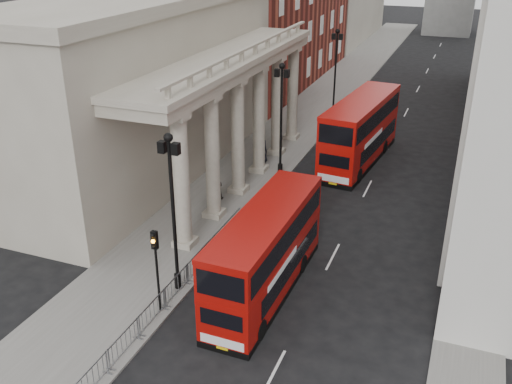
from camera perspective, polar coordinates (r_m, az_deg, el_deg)
name	(u,v)px	position (r m, az deg, el deg)	size (l,w,h in m)	color
ground	(148,339)	(26.95, -10.74, -14.27)	(260.00, 260.00, 0.00)	black
sidewalk_west	(291,131)	(52.42, 3.50, 6.10)	(6.00, 140.00, 0.12)	slate
sidewalk_east	(483,154)	(50.26, 21.72, 3.50)	(3.00, 140.00, 0.12)	slate
kerb	(322,135)	(51.65, 6.63, 5.70)	(0.20, 140.00, 0.14)	slate
portico_building	(145,91)	(43.27, -11.02, 9.87)	(9.00, 28.00, 12.00)	gray
lamp_post_south	(173,203)	(27.49, -8.33, -1.11)	(1.05, 0.44, 8.32)	black
lamp_post_mid	(281,112)	(41.18, 2.54, 7.97)	(1.05, 0.44, 8.32)	black
lamp_post_north	(336,67)	(56.10, 7.96, 12.30)	(1.05, 0.44, 8.32)	black
traffic_light	(156,257)	(26.77, -10.00, -6.38)	(0.28, 0.33, 4.30)	black
crowd_barriers	(165,298)	(28.20, -9.11, -10.45)	(0.50, 18.75, 1.10)	gray
bus_near	(266,251)	(28.30, 1.00, -5.91)	(2.70, 10.45, 4.49)	#960A06
bus_far	(360,130)	(45.30, 10.40, 6.16)	(4.03, 11.98, 5.07)	#B00C08
pedestrian_a	(211,193)	(37.99, -4.55, -0.06)	(0.56, 0.37, 1.55)	black
pedestrian_b	(217,187)	(38.58, -3.89, 0.46)	(0.81, 0.63, 1.66)	black
pedestrian_c	(263,151)	(44.73, 0.70, 4.15)	(0.90, 0.59, 1.85)	black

